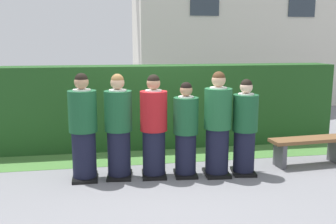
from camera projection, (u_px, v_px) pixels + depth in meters
The scene contains 10 objects.
ground_plane at pixel (168, 176), 6.25m from camera, with size 60.00×60.00×0.00m, color slate.
student_front_row_0 at pixel (83, 130), 5.96m from camera, with size 0.44×0.52×1.68m.
student_front_row_1 at pixel (119, 129), 6.06m from camera, with size 0.44×0.52×1.66m.
student_in_red_blazer at pixel (154, 129), 6.10m from camera, with size 0.43×0.53×1.64m.
student_front_row_3 at pixel (186, 132), 6.14m from camera, with size 0.40×0.50×1.52m.
student_front_row_4 at pixel (218, 127), 6.16m from camera, with size 0.44×0.51×1.69m.
student_front_row_5 at pixel (245, 129), 6.24m from camera, with size 0.42×0.52×1.56m.
hedge at pixel (152, 106), 7.92m from camera, with size 7.63×0.70×1.67m.
wooden_bench at pixel (308, 145), 6.76m from camera, with size 1.42×0.46×0.48m.
lawn_strip at pixel (158, 156), 7.30m from camera, with size 7.63×0.90×0.01m, color #477A38.
Camera 1 is at (-1.04, -5.87, 2.14)m, focal length 41.29 mm.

